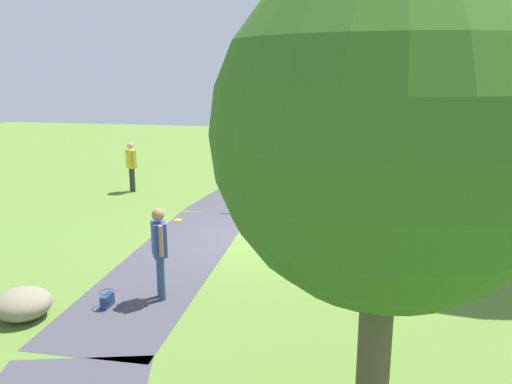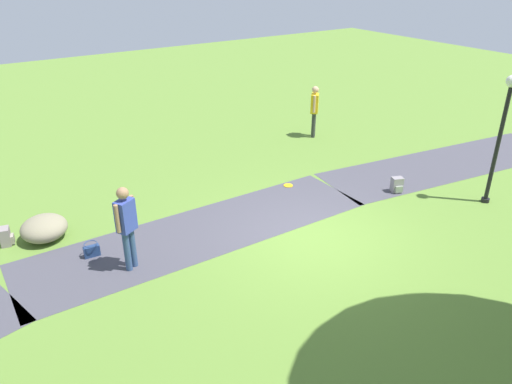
{
  "view_description": "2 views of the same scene",
  "coord_description": "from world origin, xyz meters",
  "px_view_note": "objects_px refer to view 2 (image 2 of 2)",
  "views": [
    {
      "loc": [
        12.34,
        2.32,
        4.31
      ],
      "look_at": [
        -0.1,
        0.05,
        1.2
      ],
      "focal_mm": 36.34,
      "sensor_mm": 36.0,
      "label": 1
    },
    {
      "loc": [
        6.2,
        7.08,
        5.66
      ],
      "look_at": [
        1.01,
        -0.73,
        1.08
      ],
      "focal_mm": 34.61,
      "sensor_mm": 36.0,
      "label": 2
    }
  ],
  "objects_px": {
    "lawn_boulder": "(44,228)",
    "spare_backpack_on_lawn": "(397,185)",
    "woman_with_handbag": "(126,222)",
    "man_near_boulder": "(314,108)",
    "backpack_by_boulder": "(6,237)",
    "lamp_post": "(502,126)",
    "handbag_on_grass": "(92,250)",
    "frisbee_on_grass": "(288,185)"
  },
  "relations": [
    {
      "from": "lawn_boulder",
      "to": "spare_backpack_on_lawn",
      "type": "xyz_separation_m",
      "value": [
        -8.19,
        2.63,
        -0.07
      ]
    },
    {
      "from": "woman_with_handbag",
      "to": "man_near_boulder",
      "type": "xyz_separation_m",
      "value": [
        -7.96,
        -4.02,
        -0.03
      ]
    },
    {
      "from": "lawn_boulder",
      "to": "backpack_by_boulder",
      "type": "relative_size",
      "value": 3.41
    },
    {
      "from": "lamp_post",
      "to": "backpack_by_boulder",
      "type": "xyz_separation_m",
      "value": [
        10.36,
        -4.46,
        -1.79
      ]
    },
    {
      "from": "woman_with_handbag",
      "to": "man_near_boulder",
      "type": "distance_m",
      "value": 8.92
    },
    {
      "from": "handbag_on_grass",
      "to": "backpack_by_boulder",
      "type": "height_order",
      "value": "backpack_by_boulder"
    },
    {
      "from": "frisbee_on_grass",
      "to": "woman_with_handbag",
      "type": "bearing_deg",
      "value": 15.25
    },
    {
      "from": "lawn_boulder",
      "to": "frisbee_on_grass",
      "type": "bearing_deg",
      "value": 172.66
    },
    {
      "from": "lamp_post",
      "to": "backpack_by_boulder",
      "type": "height_order",
      "value": "lamp_post"
    },
    {
      "from": "backpack_by_boulder",
      "to": "frisbee_on_grass",
      "type": "distance_m",
      "value": 6.87
    },
    {
      "from": "woman_with_handbag",
      "to": "man_near_boulder",
      "type": "height_order",
      "value": "woman_with_handbag"
    },
    {
      "from": "spare_backpack_on_lawn",
      "to": "lawn_boulder",
      "type": "bearing_deg",
      "value": -17.83
    },
    {
      "from": "woman_with_handbag",
      "to": "backpack_by_boulder",
      "type": "xyz_separation_m",
      "value": [
        1.92,
        -2.31,
        -0.84
      ]
    },
    {
      "from": "handbag_on_grass",
      "to": "frisbee_on_grass",
      "type": "height_order",
      "value": "handbag_on_grass"
    },
    {
      "from": "frisbee_on_grass",
      "to": "spare_backpack_on_lawn",
      "type": "bearing_deg",
      "value": 139.06
    },
    {
      "from": "lawn_boulder",
      "to": "man_near_boulder",
      "type": "bearing_deg",
      "value": -168.17
    },
    {
      "from": "man_near_boulder",
      "to": "spare_backpack_on_lawn",
      "type": "xyz_separation_m",
      "value": [
        0.94,
        4.55,
        -0.81
      ]
    },
    {
      "from": "man_near_boulder",
      "to": "backpack_by_boulder",
      "type": "relative_size",
      "value": 4.3
    },
    {
      "from": "lawn_boulder",
      "to": "woman_with_handbag",
      "type": "distance_m",
      "value": 2.53
    },
    {
      "from": "woman_with_handbag",
      "to": "lamp_post",
      "type": "bearing_deg",
      "value": 165.67
    },
    {
      "from": "lawn_boulder",
      "to": "man_near_boulder",
      "type": "height_order",
      "value": "man_near_boulder"
    },
    {
      "from": "lamp_post",
      "to": "frisbee_on_grass",
      "type": "relative_size",
      "value": 12.7
    },
    {
      "from": "frisbee_on_grass",
      "to": "handbag_on_grass",
      "type": "bearing_deg",
      "value": 5.16
    },
    {
      "from": "lamp_post",
      "to": "backpack_by_boulder",
      "type": "bearing_deg",
      "value": -23.3
    },
    {
      "from": "woman_with_handbag",
      "to": "spare_backpack_on_lawn",
      "type": "height_order",
      "value": "woman_with_handbag"
    },
    {
      "from": "lamp_post",
      "to": "backpack_by_boulder",
      "type": "distance_m",
      "value": 11.42
    },
    {
      "from": "lamp_post",
      "to": "lawn_boulder",
      "type": "relative_size",
      "value": 2.33
    },
    {
      "from": "man_near_boulder",
      "to": "backpack_by_boulder",
      "type": "height_order",
      "value": "man_near_boulder"
    },
    {
      "from": "spare_backpack_on_lawn",
      "to": "handbag_on_grass",
      "type": "bearing_deg",
      "value": -10.25
    },
    {
      "from": "woman_with_handbag",
      "to": "handbag_on_grass",
      "type": "xyz_separation_m",
      "value": [
        0.53,
        -0.84,
        -0.89
      ]
    },
    {
      "from": "lamp_post",
      "to": "lawn_boulder",
      "type": "distance_m",
      "value": 10.66
    },
    {
      "from": "spare_backpack_on_lawn",
      "to": "frisbee_on_grass",
      "type": "relative_size",
      "value": 1.6
    },
    {
      "from": "spare_backpack_on_lawn",
      "to": "backpack_by_boulder",
      "type": "bearing_deg",
      "value": -17.57
    },
    {
      "from": "backpack_by_boulder",
      "to": "frisbee_on_grass",
      "type": "xyz_separation_m",
      "value": [
        -6.8,
        0.97,
        -0.18
      ]
    },
    {
      "from": "lawn_boulder",
      "to": "spare_backpack_on_lawn",
      "type": "relative_size",
      "value": 3.41
    },
    {
      "from": "lamp_post",
      "to": "handbag_on_grass",
      "type": "xyz_separation_m",
      "value": [
        8.98,
        -3.0,
        -1.84
      ]
    },
    {
      "from": "spare_backpack_on_lawn",
      "to": "frisbee_on_grass",
      "type": "bearing_deg",
      "value": -40.94
    },
    {
      "from": "lamp_post",
      "to": "lawn_boulder",
      "type": "bearing_deg",
      "value": -23.94
    },
    {
      "from": "lamp_post",
      "to": "handbag_on_grass",
      "type": "distance_m",
      "value": 9.65
    },
    {
      "from": "frisbee_on_grass",
      "to": "backpack_by_boulder",
      "type": "bearing_deg",
      "value": -8.15
    },
    {
      "from": "backpack_by_boulder",
      "to": "woman_with_handbag",
      "type": "bearing_deg",
      "value": 129.72
    },
    {
      "from": "backpack_by_boulder",
      "to": "frisbee_on_grass",
      "type": "height_order",
      "value": "backpack_by_boulder"
    }
  ]
}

